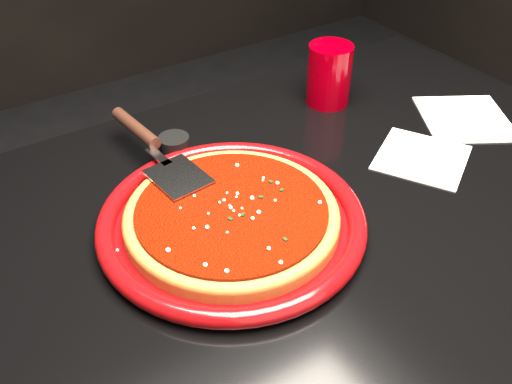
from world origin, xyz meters
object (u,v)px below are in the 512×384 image
Objects in this scene: ramekin at (175,147)px; cup at (329,75)px; pizza_server at (156,148)px; table at (282,369)px; plate at (232,220)px.

cup is at bearing 1.77° from ramekin.
ramekin is at bearing 24.14° from pizza_server.
pizza_server is at bearing -174.70° from cup.
pizza_server is at bearing -149.71° from ramekin.
ramekin is (-0.07, 0.23, 0.39)m from table.
pizza_server is 0.06m from ramekin.
table is 0.56m from cup.
plate is 0.19m from pizza_server.
table is at bearing -137.27° from cup.
table is 0.46m from ramekin.
table is at bearing -67.30° from pizza_server.
table is 3.16× the size of plate.
plate reaches higher than table.
pizza_server is 6.03× the size of ramekin.
plate is 1.24× the size of pizza_server.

